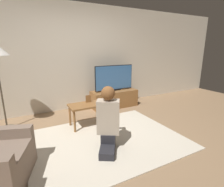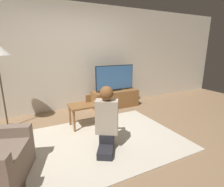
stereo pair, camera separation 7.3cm
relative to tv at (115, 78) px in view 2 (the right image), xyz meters
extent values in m
plane|color=#896B4C|center=(-0.96, -1.52, -0.78)|extent=(10.00, 10.00, 0.00)
cube|color=beige|center=(-0.96, 0.41, 0.52)|extent=(10.00, 0.06, 2.60)
cube|color=beige|center=(-0.96, -1.52, -0.78)|extent=(2.53, 1.94, 0.02)
cube|color=brown|center=(0.00, 0.00, -0.56)|extent=(1.22, 0.48, 0.45)
cube|color=black|center=(0.00, 0.00, -0.32)|extent=(0.37, 0.08, 0.04)
cube|color=black|center=(0.00, 0.00, 0.01)|extent=(1.07, 0.03, 0.64)
cube|color=#38669E|center=(0.00, 0.00, 0.01)|extent=(1.04, 0.04, 0.61)
cube|color=brown|center=(-1.03, -0.82, -0.33)|extent=(0.77, 0.42, 0.04)
cylinder|color=brown|center=(-1.37, -0.99, -0.57)|extent=(0.04, 0.04, 0.43)
cylinder|color=brown|center=(-0.68, -0.99, -0.57)|extent=(0.04, 0.04, 0.43)
cylinder|color=brown|center=(-1.37, -0.66, -0.57)|extent=(0.04, 0.04, 0.43)
cylinder|color=brown|center=(-0.68, -0.66, -0.57)|extent=(0.04, 0.04, 0.43)
cylinder|color=#4C4233|center=(-2.51, -0.20, -0.77)|extent=(0.28, 0.28, 0.03)
cylinder|color=#4C4233|center=(-2.51, -0.20, 0.04)|extent=(0.03, 0.03, 1.59)
cube|color=#232328|center=(-1.13, -1.87, -0.71)|extent=(0.41, 0.48, 0.11)
cube|color=#232328|center=(-1.04, -1.73, -0.59)|extent=(0.31, 0.32, 0.14)
cube|color=tan|center=(-1.04, -1.73, -0.26)|extent=(0.39, 0.35, 0.53)
sphere|color=tan|center=(-1.04, -1.73, 0.11)|extent=(0.20, 0.20, 0.20)
sphere|color=brown|center=(-1.05, -1.75, 0.12)|extent=(0.21, 0.21, 0.21)
cube|color=black|center=(-0.85, -1.41, -0.23)|extent=(0.13, 0.10, 0.04)
cylinder|color=tan|center=(-0.82, -1.57, -0.23)|extent=(0.21, 0.29, 0.07)
cylinder|color=tan|center=(-1.00, -1.46, -0.23)|extent=(0.21, 0.29, 0.07)
cube|color=brown|center=(-0.99, -0.72, -0.24)|extent=(0.11, 0.01, 0.15)
camera|label=1|loc=(-2.15, -3.96, 0.77)|focal=28.00mm
camera|label=2|loc=(-2.09, -3.99, 0.77)|focal=28.00mm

